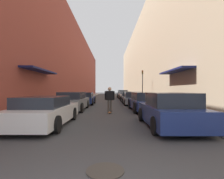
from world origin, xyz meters
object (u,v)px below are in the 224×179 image
Objects in this scene: parked_car_left_2 at (84,98)px; parked_car_right_1 at (145,102)px; parked_car_right_3 at (129,97)px; skateboarder at (110,97)px; parked_car_right_0 at (169,111)px; manhole_cover at (105,171)px; parked_car_right_5 at (122,94)px; parked_car_right_4 at (125,95)px; traffic_light at (142,82)px; parked_car_right_2 at (133,99)px; parked_car_left_1 at (73,101)px; parked_car_left_0 at (45,111)px.

parked_car_right_1 is (5.05, -5.50, 0.03)m from parked_car_left_2.
parked_car_right_1 reaches higher than parked_car_right_3.
skateboarder reaches higher than parked_car_right_1.
skateboarder reaches higher than parked_car_right_0.
skateboarder is at bearing 119.59° from parked_car_right_0.
parked_car_right_5 is at bearing 85.26° from manhole_cover.
parked_car_right_4 is at bearing -89.49° from parked_car_right_5.
traffic_light is (1.67, -11.19, 1.75)m from parked_car_right_5.
parked_car_left_2 is 6.01× the size of manhole_cover.
skateboarder is 2.37× the size of manhole_cover.
parked_car_right_2 is 1.00× the size of parked_car_right_3.
traffic_light reaches higher than parked_car_right_1.
parked_car_left_1 reaches higher than parked_car_right_3.
skateboarder is (-2.38, -21.63, 0.33)m from parked_car_right_5.
parked_car_right_2 is 5.74× the size of manhole_cover.
parked_car_right_1 is (5.14, 5.03, 0.04)m from parked_car_left_0.
parked_car_right_3 is 18.95m from manhole_cover.
parked_car_right_0 is at bearing -4.13° from parked_car_left_0.
parked_car_right_0 is (4.96, -10.90, 0.05)m from parked_car_left_2.
parked_car_right_5 reaches higher than parked_car_right_4.
parked_car_left_0 is 20.95m from parked_car_right_4.
parked_car_right_2 is at bearing -90.55° from parked_car_right_4.
parked_car_right_1 is at bearing -88.39° from parked_car_right_2.
parked_car_right_5 is at bearing 71.64° from parked_car_left_2.
parked_car_right_5 is at bearing 90.26° from parked_car_right_1.
parked_car_left_2 is at bearing 175.13° from parked_car_right_2.
parked_car_right_4 is (-0.05, 15.29, -0.01)m from parked_car_right_1.
parked_car_right_1 is 1.19× the size of parked_car_right_3.
manhole_cover is (-2.40, -14.20, -0.60)m from parked_car_right_2.
traffic_light is (1.67, 14.64, 1.79)m from parked_car_right_0.
parked_car_right_4 is 1.00× the size of parked_car_right_5.
parked_car_right_0 is at bearing 56.54° from manhole_cover.
parked_car_left_1 is 1.04× the size of parked_car_right_5.
parked_car_right_3 is (5.04, 14.71, 0.01)m from parked_car_left_0.
parked_car_right_5 is 2.65× the size of skateboarder.
manhole_cover is 18.97m from traffic_light.
parked_car_right_4 is 6.28× the size of manhole_cover.
skateboarder is (2.58, -6.71, 0.42)m from parked_car_left_2.
parked_car_right_1 reaches higher than parked_car_right_2.
parked_car_right_2 reaches higher than parked_car_right_3.
parked_car_right_1 is at bearing -89.39° from parked_car_right_3.
parked_car_right_4 is at bearing 81.64° from skateboarder.
parked_car_right_1 is 5.09m from parked_car_right_2.
parked_car_right_2 is at bearing -90.50° from parked_car_right_3.
skateboarder is (-2.47, -1.20, 0.39)m from parked_car_right_1.
parked_car_left_1 is 7.71m from parked_car_right_0.
parked_car_right_3 is 10.76m from parked_car_right_5.
parked_car_right_1 is at bearing 74.43° from manhole_cover.
manhole_cover is (-0.07, -7.91, -1.01)m from skateboarder.
parked_car_right_0 is at bearing -89.69° from parked_car_right_2.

